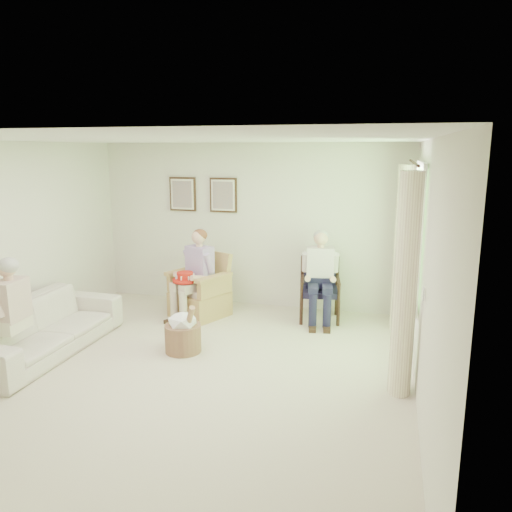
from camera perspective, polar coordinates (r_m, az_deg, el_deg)
name	(u,v)px	position (r m, az deg, el deg)	size (l,w,h in m)	color
floor	(186,374)	(5.87, -8.06, -13.23)	(5.50, 5.50, 0.00)	beige
back_wall	(251,226)	(7.99, -0.57, 3.49)	(5.00, 0.04, 2.60)	silver
right_wall	(425,278)	(5.01, 18.78, -2.40)	(0.04, 5.50, 2.60)	silver
ceiling	(178,139)	(5.31, -8.91, 13.05)	(5.00, 5.50, 0.02)	white
window	(418,229)	(6.13, 18.00, 2.94)	(0.13, 2.50, 1.63)	#2D6B23
curtain_left	(405,286)	(5.25, 16.68, -3.30)	(0.34, 0.34, 2.30)	#FAF3C3
curtain_right	(402,249)	(7.16, 16.37, 0.76)	(0.34, 0.34, 2.30)	#FAF3C3
framed_print_left	(183,194)	(8.28, -8.39, 7.01)	(0.45, 0.05, 0.55)	#382114
framed_print_right	(223,195)	(8.03, -3.77, 6.95)	(0.45, 0.05, 0.55)	#382114
wicker_armchair	(201,296)	(7.69, -6.36, -4.55)	(0.75, 0.75, 0.96)	tan
wood_armchair	(321,287)	(7.52, 7.39, -3.49)	(0.58, 0.54, 0.89)	black
sofa	(43,327)	(6.81, -23.12, -7.48)	(0.89, 2.27, 0.66)	silver
person_wicker	(197,269)	(7.45, -6.80, -1.48)	(0.40, 0.63, 1.31)	beige
person_dark	(320,271)	(7.31, 7.29, -1.69)	(0.40, 0.63, 1.32)	#191734
person_sofa	(5,309)	(6.26, -26.74, -5.43)	(0.42, 0.62, 1.31)	beige
red_hat	(185,278)	(7.35, -8.11, -2.49)	(0.36, 0.36, 0.14)	#B51C12
hatbox	(183,332)	(6.38, -8.35, -8.59)	(0.60, 0.60, 0.67)	tan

